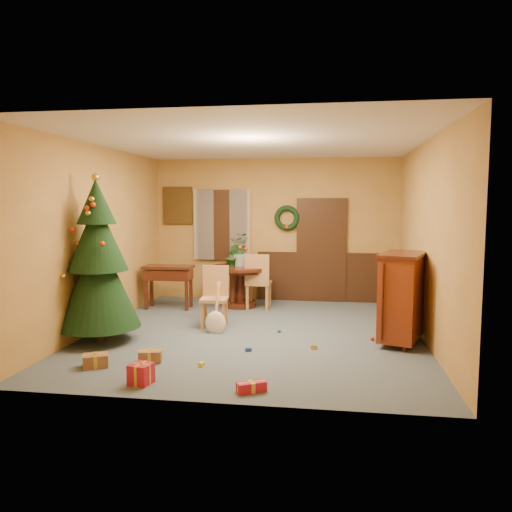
% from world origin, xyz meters
% --- Properties ---
extents(room_envelope, '(5.50, 5.50, 5.50)m').
position_xyz_m(room_envelope, '(0.21, 2.70, 1.12)').
color(room_envelope, '#35434E').
rests_on(room_envelope, ground).
extents(dining_table, '(1.16, 1.16, 0.80)m').
position_xyz_m(dining_table, '(-0.59, 1.91, 0.56)').
color(dining_table, black).
rests_on(dining_table, floor).
extents(urn, '(0.32, 0.32, 0.23)m').
position_xyz_m(urn, '(-0.59, 1.91, 0.91)').
color(urn, slate).
rests_on(urn, dining_table).
extents(centerpiece_plant, '(0.36, 0.32, 0.40)m').
position_xyz_m(centerpiece_plant, '(-0.59, 1.91, 1.23)').
color(centerpiece_plant, '#1E4C23').
rests_on(centerpiece_plant, urn).
extents(chair_near, '(0.46, 0.46, 0.98)m').
position_xyz_m(chair_near, '(-0.71, 0.34, 0.53)').
color(chair_near, '#A67042').
rests_on(chair_near, floor).
extents(chair_far, '(0.47, 0.47, 1.06)m').
position_xyz_m(chair_far, '(-0.20, 1.73, 0.57)').
color(chair_far, '#A67042').
rests_on(chair_far, floor).
extents(guitar, '(0.36, 0.52, 0.75)m').
position_xyz_m(guitar, '(-0.60, -0.09, 0.38)').
color(guitar, beige).
rests_on(guitar, floor).
extents(plant_stand, '(0.30, 0.30, 0.76)m').
position_xyz_m(plant_stand, '(-0.70, 1.76, 0.47)').
color(plant_stand, black).
rests_on(plant_stand, floor).
extents(stand_plant, '(0.30, 0.26, 0.46)m').
position_xyz_m(stand_plant, '(-0.70, 1.76, 0.99)').
color(stand_plant, '#19471E').
rests_on(stand_plant, plant_stand).
extents(christmas_tree, '(1.17, 1.17, 2.41)m').
position_xyz_m(christmas_tree, '(-2.15, -0.78, 1.14)').
color(christmas_tree, '#382111').
rests_on(christmas_tree, floor).
extents(writing_desk, '(0.93, 0.48, 0.82)m').
position_xyz_m(writing_desk, '(-1.90, 1.57, 0.62)').
color(writing_desk, black).
rests_on(writing_desk, floor).
extents(sideboard, '(0.84, 1.13, 1.30)m').
position_xyz_m(sideboard, '(2.15, -0.23, 0.69)').
color(sideboard, '#5D1B0A').
rests_on(sideboard, floor).
extents(gift_a, '(0.36, 0.32, 0.16)m').
position_xyz_m(gift_a, '(-1.69, -1.88, 0.08)').
color(gift_a, brown).
rests_on(gift_a, floor).
extents(gift_b, '(0.26, 0.26, 0.23)m').
position_xyz_m(gift_b, '(-0.92, -2.34, 0.11)').
color(gift_b, '#A5162A').
rests_on(gift_b, floor).
extents(gift_c, '(0.32, 0.25, 0.15)m').
position_xyz_m(gift_c, '(-1.09, -1.60, 0.07)').
color(gift_c, brown).
rests_on(gift_c, floor).
extents(gift_d, '(0.33, 0.26, 0.11)m').
position_xyz_m(gift_d, '(0.33, -2.40, 0.05)').
color(gift_d, '#A5162A').
rests_on(gift_d, floor).
extents(toy_a, '(0.09, 0.08, 0.05)m').
position_xyz_m(toy_a, '(0.06, -0.97, 0.03)').
color(toy_a, '#2540A2').
rests_on(toy_a, floor).
extents(toy_b, '(0.06, 0.06, 0.06)m').
position_xyz_m(toy_b, '(0.37, 0.08, 0.03)').
color(toy_b, '#23833C').
rests_on(toy_b, floor).
extents(toy_c, '(0.06, 0.09, 0.05)m').
position_xyz_m(toy_c, '(-0.41, -1.67, 0.03)').
color(toy_c, gold).
rests_on(toy_c, floor).
extents(toy_d, '(0.06, 0.06, 0.06)m').
position_xyz_m(toy_d, '(1.76, -0.17, 0.03)').
color(toy_d, red).
rests_on(toy_d, floor).
extents(toy_e, '(0.09, 0.08, 0.05)m').
position_xyz_m(toy_e, '(0.93, -0.75, 0.03)').
color(toy_e, gold).
rests_on(toy_e, floor).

